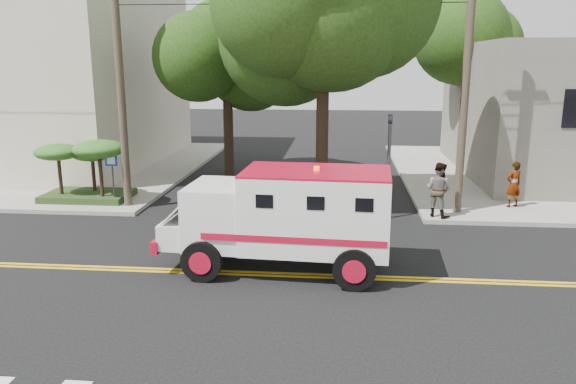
# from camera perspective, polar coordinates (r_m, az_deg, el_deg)

# --- Properties ---
(ground) EXTENTS (100.00, 100.00, 0.00)m
(ground) POSITION_cam_1_polar(r_m,az_deg,el_deg) (14.59, -3.53, -8.29)
(ground) COLOR black
(ground) RESTS_ON ground
(sidewalk_nw) EXTENTS (17.00, 17.00, 0.15)m
(sidewalk_nw) POSITION_cam_1_polar(r_m,az_deg,el_deg) (31.58, -24.45, 2.39)
(sidewalk_nw) COLOR gray
(sidewalk_nw) RESTS_ON ground
(building_left) EXTENTS (16.00, 14.00, 10.00)m
(building_left) POSITION_cam_1_polar(r_m,az_deg,el_deg) (33.45, -27.05, 11.45)
(building_left) COLOR #BCB49A
(building_left) RESTS_ON sidewalk_nw
(utility_pole_left) EXTENTS (0.28, 0.28, 9.00)m
(utility_pole_left) POSITION_cam_1_polar(r_m,az_deg,el_deg) (20.92, -16.66, 10.35)
(utility_pole_left) COLOR #382D23
(utility_pole_left) RESTS_ON ground
(utility_pole_right) EXTENTS (0.28, 0.28, 9.00)m
(utility_pole_right) POSITION_cam_1_polar(r_m,az_deg,el_deg) (20.06, 17.59, 10.19)
(utility_pole_right) COLOR #382D23
(utility_pole_right) RESTS_ON ground
(tree_main) EXTENTS (6.08, 5.70, 9.85)m
(tree_main) POSITION_cam_1_polar(r_m,az_deg,el_deg) (19.71, 4.99, 18.56)
(tree_main) COLOR black
(tree_main) RESTS_ON ground
(tree_left) EXTENTS (4.48, 4.20, 7.70)m
(tree_left) POSITION_cam_1_polar(r_m,az_deg,el_deg) (25.66, -5.64, 13.99)
(tree_left) COLOR black
(tree_left) RESTS_ON ground
(tree_right) EXTENTS (4.80, 4.50, 8.20)m
(tree_right) POSITION_cam_1_polar(r_m,az_deg,el_deg) (29.95, 18.87, 13.94)
(tree_right) COLOR black
(tree_right) RESTS_ON ground
(traffic_signal) EXTENTS (0.15, 0.18, 3.60)m
(traffic_signal) POSITION_cam_1_polar(r_m,az_deg,el_deg) (19.33, 10.21, 3.71)
(traffic_signal) COLOR #3F3F42
(traffic_signal) RESTS_ON ground
(accessibility_sign) EXTENTS (0.45, 0.10, 2.02)m
(accessibility_sign) POSITION_cam_1_polar(r_m,az_deg,el_deg) (21.66, -17.42, 2.01)
(accessibility_sign) COLOR #3F3F42
(accessibility_sign) RESTS_ON ground
(palm_planter) EXTENTS (3.52, 2.63, 2.36)m
(palm_planter) POSITION_cam_1_polar(r_m,az_deg,el_deg) (22.52, -19.94, 2.95)
(palm_planter) COLOR #1E3314
(palm_planter) RESTS_ON sidewalk_nw
(armored_truck) EXTENTS (6.00, 2.67, 2.68)m
(armored_truck) POSITION_cam_1_polar(r_m,az_deg,el_deg) (14.34, -0.16, -2.23)
(armored_truck) COLOR silver
(armored_truck) RESTS_ON ground
(pedestrian_a) EXTENTS (0.72, 0.61, 1.67)m
(pedestrian_a) POSITION_cam_1_polar(r_m,az_deg,el_deg) (21.85, 21.95, 0.72)
(pedestrian_a) COLOR gray
(pedestrian_a) RESTS_ON sidewalk_ne
(pedestrian_b) EXTENTS (1.15, 1.13, 1.87)m
(pedestrian_b) POSITION_cam_1_polar(r_m,az_deg,el_deg) (19.67, 15.04, 0.24)
(pedestrian_b) COLOR gray
(pedestrian_b) RESTS_ON sidewalk_ne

